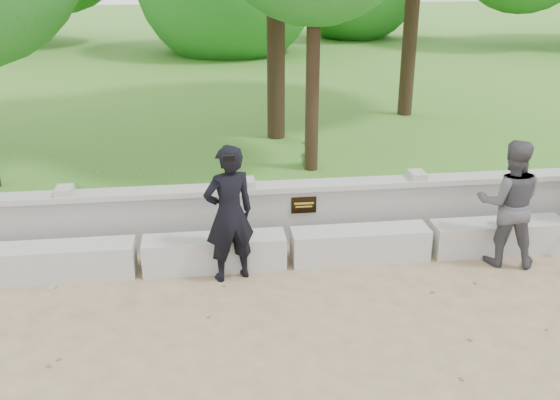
% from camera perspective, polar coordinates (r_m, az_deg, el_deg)
% --- Properties ---
extents(ground, '(80.00, 80.00, 0.00)m').
position_cam_1_polar(ground, '(7.00, 3.01, -12.89)').
color(ground, tan).
rests_on(ground, ground).
extents(lawn, '(40.00, 22.00, 0.25)m').
position_cam_1_polar(lawn, '(20.07, -4.18, 10.53)').
color(lawn, '#3D7020').
rests_on(lawn, ground).
extents(concrete_bench, '(11.90, 0.45, 0.45)m').
position_cam_1_polar(concrete_bench, '(8.51, 0.77, -4.43)').
color(concrete_bench, '#AEACA5').
rests_on(concrete_bench, ground).
extents(parapet_wall, '(12.50, 0.35, 0.90)m').
position_cam_1_polar(parapet_wall, '(9.04, 0.16, -1.14)').
color(parapet_wall, '#A4A29B').
rests_on(parapet_wall, ground).
extents(man_main, '(0.76, 0.70, 1.81)m').
position_cam_1_polar(man_main, '(7.88, -4.67, -1.27)').
color(man_main, black).
rests_on(man_main, ground).
extents(visitor_left, '(1.00, 0.88, 1.75)m').
position_cam_1_polar(visitor_left, '(8.82, 20.21, -0.27)').
color(visitor_left, '#45444A').
rests_on(visitor_left, ground).
extents(shrub_a, '(0.34, 0.35, 0.55)m').
position_cam_1_polar(shrub_a, '(9.78, -17.73, -0.03)').
color(shrub_a, '#377126').
rests_on(shrub_a, lawn).
extents(shrub_b, '(0.44, 0.45, 0.63)m').
position_cam_1_polar(shrub_b, '(9.60, -4.29, 0.83)').
color(shrub_b, '#377126').
rests_on(shrub_b, lawn).
extents(shrub_d, '(0.42, 0.42, 0.56)m').
position_cam_1_polar(shrub_d, '(11.63, 2.68, 4.43)').
color(shrub_d, '#377126').
rests_on(shrub_d, lawn).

